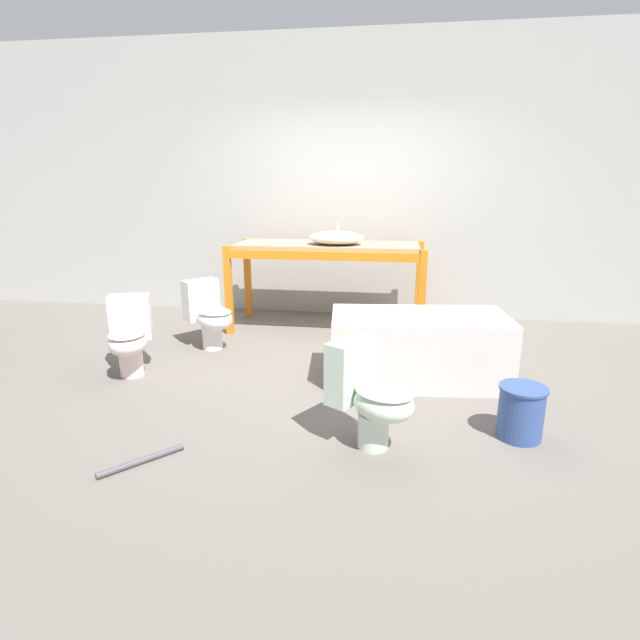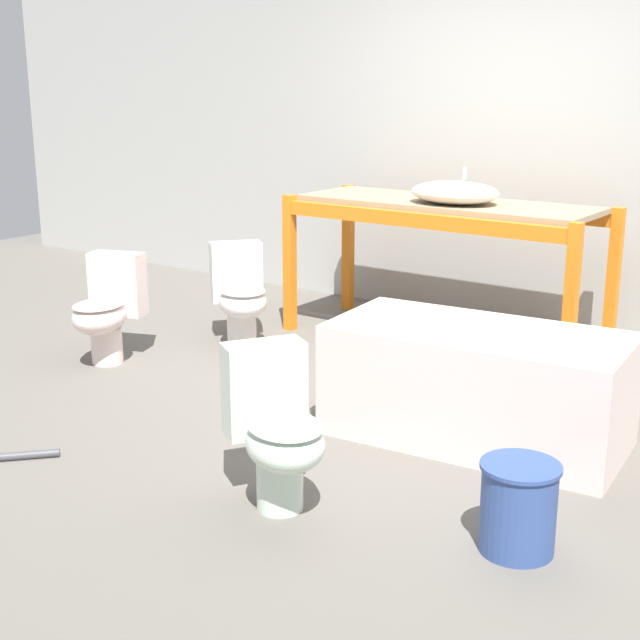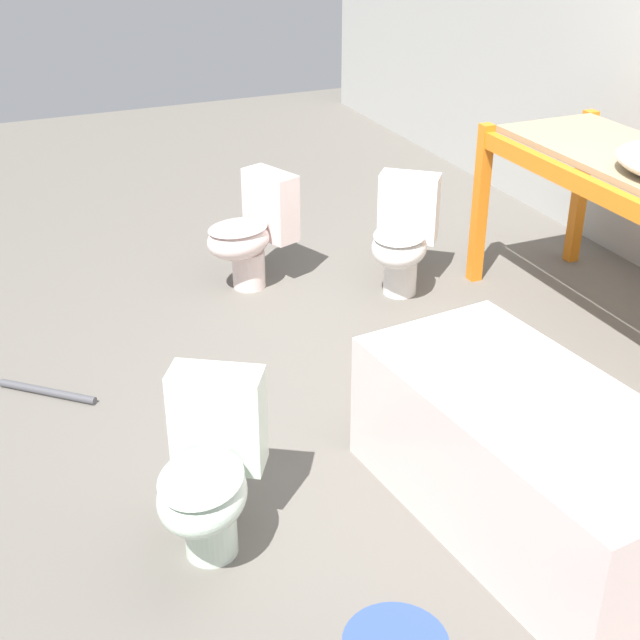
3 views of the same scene
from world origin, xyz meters
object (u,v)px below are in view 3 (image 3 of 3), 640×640
object	(u,v)px
bathtub_main	(529,452)
toilet_far	(403,236)
toilet_extra	(251,231)
toilet_near	(209,471)

from	to	relation	value
bathtub_main	toilet_far	bearing A→B (deg)	159.20
toilet_far	toilet_extra	size ratio (longest dim) A/B	1.00
bathtub_main	toilet_extra	size ratio (longest dim) A/B	2.22
bathtub_main	toilet_far	distance (m)	2.06
bathtub_main	toilet_far	size ratio (longest dim) A/B	2.22
bathtub_main	toilet_near	bearing A→B (deg)	-112.37
bathtub_main	toilet_extra	xyz separation A→B (m)	(-2.40, -0.23, 0.02)
toilet_near	toilet_far	distance (m)	2.34
toilet_near	toilet_far	size ratio (longest dim) A/B	1.00
toilet_far	toilet_extra	distance (m)	0.87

